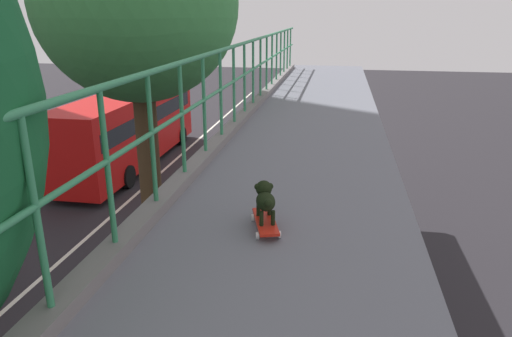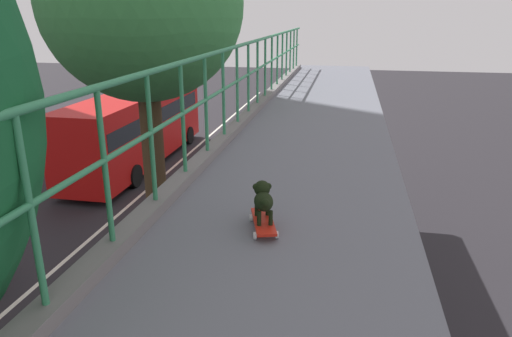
{
  "view_description": "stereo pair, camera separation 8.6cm",
  "coord_description": "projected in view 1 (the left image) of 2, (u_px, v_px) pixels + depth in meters",
  "views": [
    {
      "loc": [
        1.38,
        -2.14,
        6.99
      ],
      "look_at": [
        0.58,
        2.38,
        5.45
      ],
      "focal_mm": 32.68,
      "sensor_mm": 36.0,
      "label": 1
    },
    {
      "loc": [
        1.47,
        -2.12,
        6.99
      ],
      "look_at": [
        0.58,
        2.38,
        5.45
      ],
      "focal_mm": 32.68,
      "sensor_mm": 36.0,
      "label": 2
    }
  ],
  "objects": [
    {
      "name": "city_bus",
      "position": [
        130.0,
        125.0,
        22.02
      ],
      "size": [
        2.63,
        11.07,
        3.44
      ],
      "color": "red",
      "rests_on": "ground"
    },
    {
      "name": "green_railing",
      "position": [
        47.0,
        279.0,
        2.74
      ],
      "size": [
        0.2,
        28.05,
        1.32
      ],
      "color": "slate",
      "rests_on": "overpass_deck"
    },
    {
      "name": "roadside_tree_mid",
      "position": [
        137.0,
        8.0,
        9.56
      ],
      "size": [
        4.18,
        4.18,
        9.18
      ],
      "color": "#483520",
      "rests_on": "ground"
    },
    {
      "name": "small_dog",
      "position": [
        265.0,
        198.0,
        3.98
      ],
      "size": [
        0.23,
        0.39,
        0.32
      ],
      "color": "black",
      "rests_on": "toy_skateboard"
    },
    {
      "name": "toy_skateboard",
      "position": [
        265.0,
        222.0,
        4.01
      ],
      "size": [
        0.32,
        0.57,
        0.09
      ],
      "color": "red",
      "rests_on": "overpass_deck"
    }
  ]
}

